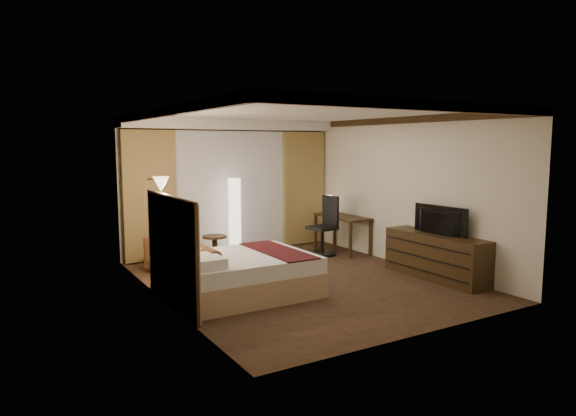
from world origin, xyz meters
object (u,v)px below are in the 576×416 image
office_chair (322,226)px  dresser (436,256)px  bed (241,275)px  armchair (172,251)px  floor_lamp (235,217)px  television (436,216)px  desk (342,234)px  side_table (215,249)px

office_chair → dresser: 2.54m
bed → armchair: bearing=102.7°
office_chair → dresser: size_ratio=0.62×
armchair → floor_lamp: floor_lamp is taller
floor_lamp → television: (2.08, -3.32, 0.27)m
bed → dresser: size_ratio=1.07×
bed → desk: size_ratio=1.55×
armchair → floor_lamp: 1.66m
side_table → television: bearing=-48.4°
side_table → floor_lamp: bearing=29.9°
office_chair → dresser: bearing=-84.1°
bed → office_chair: (2.59, 1.66, 0.29)m
floor_lamp → television: floor_lamp is taller
bed → television: 3.33m
bed → side_table: bearing=77.3°
desk → floor_lamp: bearing=158.8°
office_chair → armchair: bearing=167.8°
dresser → desk: bearing=91.1°
floor_lamp → desk: floor_lamp is taller
floor_lamp → television: 3.92m
side_table → floor_lamp: 0.85m
office_chair → bed: bearing=-154.7°
bed → floor_lamp: size_ratio=1.31×
floor_lamp → desk: bearing=-21.2°
bed → armchair: size_ratio=2.91×
bed → floor_lamp: (1.06, 2.51, 0.48)m
side_table → office_chair: 2.19m
bed → desk: desk is taller
desk → television: (0.02, -2.52, 0.67)m
bed → television: size_ratio=1.93×
floor_lamp → office_chair: floor_lamp is taller
television → office_chair: bearing=10.0°
office_chair → television: 2.57m
bed → side_table: size_ratio=4.08×
desk → dresser: desk is taller
bed → side_table: (0.49, 2.18, -0.05)m
office_chair → floor_lamp: bearing=143.5°
bed → office_chair: bearing=32.7°
side_table → television: television is taller
armchair → desk: size_ratio=0.53×
bed → armchair: armchair is taller
side_table → desk: 2.67m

